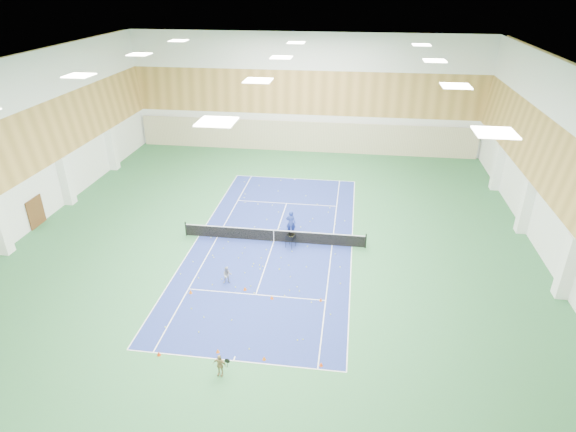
{
  "coord_description": "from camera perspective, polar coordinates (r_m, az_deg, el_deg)",
  "views": [
    {
      "loc": [
        5.11,
        -29.13,
        16.82
      ],
      "look_at": [
        0.99,
        0.18,
        2.0
      ],
      "focal_mm": 30.0,
      "sensor_mm": 36.0,
      "label": 1
    }
  ],
  "objects": [
    {
      "name": "ball_cart",
      "position": [
        33.1,
        0.31,
        -2.96
      ],
      "size": [
        0.75,
        0.75,
        0.99
      ],
      "primitive_type": null,
      "rotation": [
        0.0,
        0.0,
        -0.42
      ],
      "color": "black",
      "rests_on": "ground"
    },
    {
      "name": "cone_base_d",
      "position": [
        24.22,
        3.94,
        -17.11
      ],
      "size": [
        0.2,
        0.2,
        0.22
      ],
      "primitive_type": "cone",
      "color": "#FF4C0D",
      "rests_on": "ground"
    },
    {
      "name": "court_surface",
      "position": [
        34.02,
        -1.7,
        -3.03
      ],
      "size": [
        10.97,
        23.77,
        0.01
      ],
      "primitive_type": "cube",
      "color": "navy",
      "rests_on": "ground"
    },
    {
      "name": "cone_base_b",
      "position": [
        25.08,
        -8.32,
        -15.53
      ],
      "size": [
        0.2,
        0.2,
        0.21
      ],
      "primitive_type": "cone",
      "color": "orange",
      "rests_on": "ground"
    },
    {
      "name": "coach",
      "position": [
        34.46,
        0.34,
        -0.8
      ],
      "size": [
        0.72,
        0.49,
        1.93
      ],
      "primitive_type": "imported",
      "rotation": [
        0.0,
        0.0,
        3.1
      ],
      "color": "navy",
      "rests_on": "ground"
    },
    {
      "name": "cone_svc_b",
      "position": [
        29.09,
        -5.12,
        -8.55
      ],
      "size": [
        0.22,
        0.22,
        0.25
      ],
      "primitive_type": "cone",
      "color": "#D8500B",
      "rests_on": "ground"
    },
    {
      "name": "child_apron",
      "position": [
        23.64,
        -8.1,
        -17.09
      ],
      "size": [
        0.73,
        0.4,
        1.18
      ],
      "primitive_type": "imported",
      "rotation": [
        0.0,
        0.0,
        -0.17
      ],
      "color": "tan",
      "rests_on": "ground"
    },
    {
      "name": "cone_svc_c",
      "position": [
        28.29,
        -1.93,
        -9.6
      ],
      "size": [
        0.21,
        0.21,
        0.23
      ],
      "primitive_type": "cone",
      "color": "#F2590C",
      "rests_on": "ground"
    },
    {
      "name": "child_court",
      "position": [
        29.59,
        -7.21,
        -6.97
      ],
      "size": [
        0.64,
        0.56,
        1.12
      ],
      "primitive_type": "imported",
      "rotation": [
        0.0,
        0.0,
        0.28
      ],
      "color": "gray",
      "rests_on": "ground"
    },
    {
      "name": "door_left_b",
      "position": [
        40.32,
        -27.71,
        0.42
      ],
      "size": [
        0.08,
        1.8,
        2.2
      ],
      "primitive_type": "cube",
      "color": "#593319",
      "rests_on": "ground"
    },
    {
      "name": "back_curtain",
      "position": [
        51.45,
        1.97,
        9.38
      ],
      "size": [
        35.4,
        0.16,
        3.2
      ],
      "primitive_type": "cube",
      "color": "#C6B793",
      "rests_on": "ground"
    },
    {
      "name": "tennis_balls_scatter",
      "position": [
        34.0,
        -1.7,
        -2.97
      ],
      "size": [
        10.57,
        22.77,
        0.07
      ],
      "primitive_type": null,
      "color": "#DBEF28",
      "rests_on": "ground"
    },
    {
      "name": "cone_base_a",
      "position": [
        25.51,
        -15.07,
        -15.45
      ],
      "size": [
        0.2,
        0.2,
        0.22
      ],
      "primitive_type": "cone",
      "color": "#F03D0C",
      "rests_on": "ground"
    },
    {
      "name": "ground",
      "position": [
        34.02,
        -1.7,
        -3.04
      ],
      "size": [
        40.0,
        40.0,
        0.0
      ],
      "primitive_type": "plane",
      "color": "#2C663A",
      "rests_on": "ground"
    },
    {
      "name": "ceiling_light_grid",
      "position": [
        29.98,
        -2.01,
        17.18
      ],
      "size": [
        21.4,
        25.4,
        0.06
      ],
      "primitive_type": null,
      "color": "white",
      "rests_on": "room_shell"
    },
    {
      "name": "wood_cladding",
      "position": [
        30.86,
        -1.89,
        9.98
      ],
      "size": [
        36.0,
        40.0,
        8.0
      ],
      "primitive_type": null,
      "color": "#BA8B45",
      "rests_on": "room_shell"
    },
    {
      "name": "tennis_net",
      "position": [
        33.76,
        -1.71,
        -2.23
      ],
      "size": [
        12.8,
        0.1,
        1.1
      ],
      "primitive_type": null,
      "color": "black",
      "rests_on": "ground"
    },
    {
      "name": "cone_svc_a",
      "position": [
        29.29,
        -11.48,
        -8.78
      ],
      "size": [
        0.22,
        0.22,
        0.24
      ],
      "primitive_type": "cone",
      "color": "#DF600B",
      "rests_on": "ground"
    },
    {
      "name": "cone_svc_d",
      "position": [
        28.19,
        3.9,
        -9.85
      ],
      "size": [
        0.19,
        0.19,
        0.21
      ],
      "primitive_type": "cone",
      "color": "#E55C0C",
      "rests_on": "ground"
    },
    {
      "name": "cone_base_c",
      "position": [
        24.49,
        -2.85,
        -16.47
      ],
      "size": [
        0.2,
        0.2,
        0.22
      ],
      "primitive_type": "cone",
      "color": "orange",
      "rests_on": "ground"
    },
    {
      "name": "room_shell",
      "position": [
        31.49,
        -1.84,
        6.49
      ],
      "size": [
        36.0,
        40.0,
        12.0
      ],
      "primitive_type": null,
      "color": "white",
      "rests_on": "ground"
    }
  ]
}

